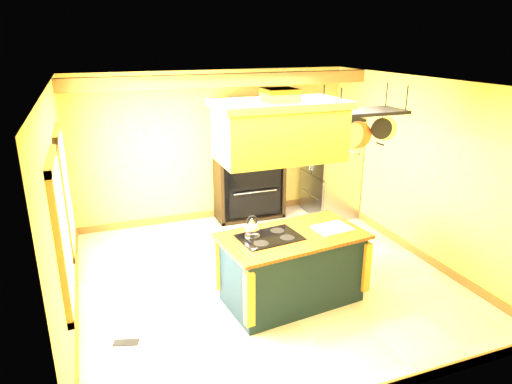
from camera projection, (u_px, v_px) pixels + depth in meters
floor at (264, 277)px, 6.48m from camera, size 5.00×5.00×0.00m
ceiling at (265, 83)px, 5.61m from camera, size 5.00×5.00×0.00m
wall_back at (214, 147)px, 8.26m from camera, size 5.00×0.02×2.70m
wall_front at (373, 273)px, 3.83m from camera, size 5.00×0.02×2.70m
wall_left at (61, 210)px, 5.22m from camera, size 0.02×5.00×2.70m
wall_right at (418, 169)px, 6.87m from camera, size 0.02×5.00×2.70m
ceiling_beam at (225, 80)px, 7.15m from camera, size 5.00×0.15×0.20m
window_near at (62, 233)px, 4.50m from camera, size 0.06×1.06×1.56m
window_far at (65, 190)px, 5.75m from camera, size 0.06×1.06×1.56m
kitchen_island at (291, 267)px, 5.77m from camera, size 1.88×1.19×1.11m
range_hood at (279, 129)px, 5.13m from camera, size 1.48×0.84×0.80m
pot_rack at (363, 120)px, 5.50m from camera, size 1.07×0.49×0.78m
refrigerator at (330, 168)px, 8.57m from camera, size 0.79×0.93×1.83m
hutch at (249, 173)px, 8.40m from camera, size 1.25×0.57×2.21m
floor_register at (126, 343)px, 5.08m from camera, size 0.30×0.20×0.01m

